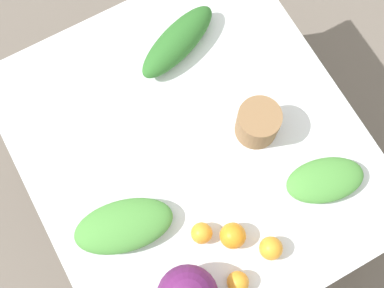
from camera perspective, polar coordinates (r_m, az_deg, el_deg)
The scene contains 10 objects.
ground_plane at distance 2.48m, azimuth 0.00°, elevation -4.99°, with size 8.00×8.00×0.00m, color #70665B.
dining_table at distance 1.87m, azimuth 0.00°, elevation -0.96°, with size 1.20×1.09×0.72m.
paper_bag at distance 1.75m, azimuth 7.04°, elevation 2.23°, with size 0.14×0.14×0.13m, color olive.
greens_bunch_kale at distance 1.70m, azimuth -7.30°, elevation -8.66°, with size 0.31×0.17×0.08m, color #4C933D.
greens_bunch_chard at distance 1.78m, azimuth 14.01°, elevation -3.76°, with size 0.26×0.15×0.06m, color #4C933D.
greens_bunch_dandelion at distance 1.88m, azimuth -1.54°, elevation 10.87°, with size 0.35×0.11×0.10m, color #2D6B28.
orange_0 at distance 1.69m, azimuth 1.04°, elevation -9.48°, with size 0.07×0.07×0.07m, color orange.
orange_1 at distance 1.69m, azimuth 4.38°, elevation -9.73°, with size 0.08×0.08×0.08m, color orange.
orange_2 at distance 1.68m, azimuth 4.91°, elevation -14.48°, with size 0.07×0.07×0.07m, color orange.
orange_3 at distance 1.70m, azimuth 8.42°, elevation -10.95°, with size 0.07×0.07×0.07m, color orange.
Camera 1 is at (0.45, -0.25, 2.43)m, focal length 50.00 mm.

